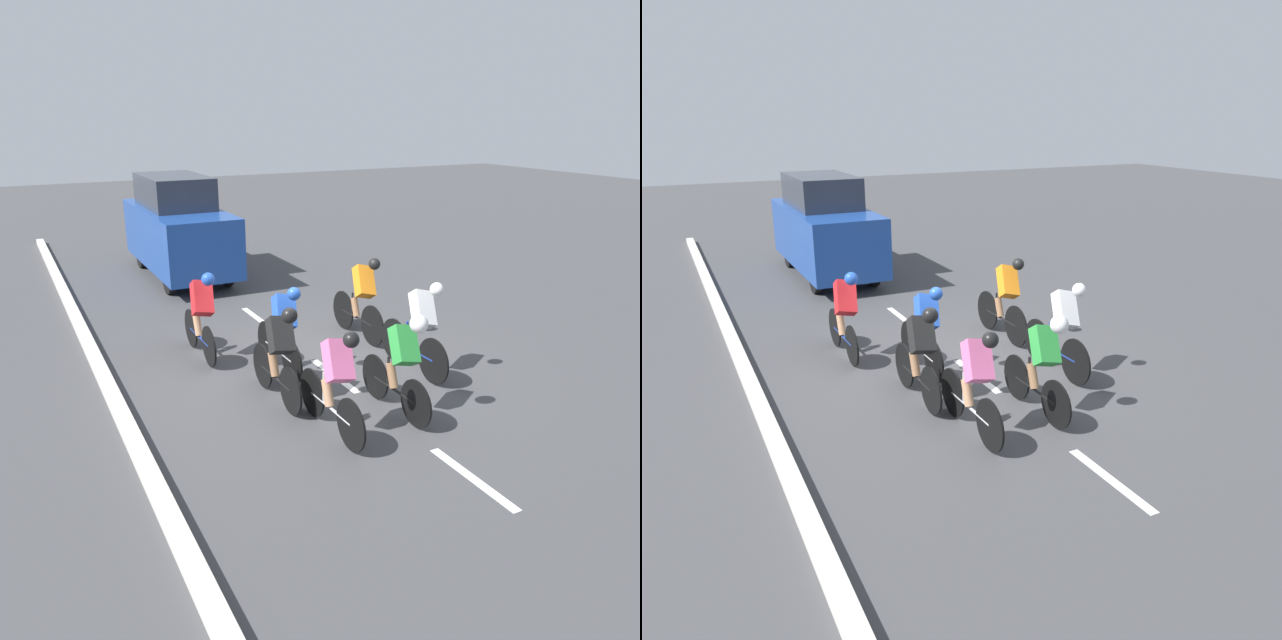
# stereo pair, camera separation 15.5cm
# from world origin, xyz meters

# --- Properties ---
(ground_plane) EXTENTS (60.00, 60.00, 0.00)m
(ground_plane) POSITION_xyz_m (0.00, 0.00, 0.00)
(ground_plane) COLOR #424244
(lane_stripe_near) EXTENTS (0.12, 1.40, 0.01)m
(lane_stripe_near) POSITION_xyz_m (0.00, 3.58, 0.00)
(lane_stripe_near) COLOR white
(lane_stripe_near) RESTS_ON ground
(lane_stripe_mid) EXTENTS (0.12, 1.40, 0.01)m
(lane_stripe_mid) POSITION_xyz_m (0.00, 0.38, 0.00)
(lane_stripe_mid) COLOR white
(lane_stripe_mid) RESTS_ON ground
(lane_stripe_far) EXTENTS (0.12, 1.40, 0.01)m
(lane_stripe_far) POSITION_xyz_m (0.00, -2.82, 0.00)
(lane_stripe_far) COLOR white
(lane_stripe_far) RESTS_ON ground
(curb) EXTENTS (0.20, 26.16, 0.14)m
(curb) POSITION_xyz_m (3.20, 0.38, 0.07)
(curb) COLOR beige
(curb) RESTS_ON ground
(cyclist_blue) EXTENTS (0.44, 1.65, 1.44)m
(cyclist_blue) POSITION_xyz_m (0.65, -0.10, 0.74)
(cyclist_blue) COLOR black
(cyclist_blue) RESTS_ON ground
(cyclist_green) EXTENTS (0.42, 1.62, 1.46)m
(cyclist_green) POSITION_xyz_m (-0.18, 1.89, 0.79)
(cyclist_green) COLOR black
(cyclist_green) RESTS_ON ground
(cyclist_white) EXTENTS (0.45, 1.74, 1.50)m
(cyclist_white) POSITION_xyz_m (-1.21, 0.85, 0.78)
(cyclist_white) COLOR black
(cyclist_white) RESTS_ON ground
(cyclist_red) EXTENTS (0.42, 1.66, 1.49)m
(cyclist_red) POSITION_xyz_m (1.55, -1.31, 0.78)
(cyclist_red) COLOR black
(cyclist_red) RESTS_ON ground
(cyclist_orange) EXTENTS (0.45, 1.74, 1.50)m
(cyclist_orange) POSITION_xyz_m (-1.26, -0.92, 0.77)
(cyclist_orange) COLOR black
(cyclist_orange) RESTS_ON ground
(cyclist_pink) EXTENTS (0.42, 1.69, 1.44)m
(cyclist_pink) POSITION_xyz_m (0.86, 1.97, 0.75)
(cyclist_pink) COLOR black
(cyclist_pink) RESTS_ON ground
(cyclist_black) EXTENTS (0.40, 1.64, 1.44)m
(cyclist_black) POSITION_xyz_m (1.11, 0.80, 0.76)
(cyclist_black) COLOR black
(cyclist_black) RESTS_ON ground
(support_car) EXTENTS (1.70, 4.50, 2.43)m
(support_car) POSITION_xyz_m (0.41, -6.74, 1.20)
(support_car) COLOR black
(support_car) RESTS_ON ground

